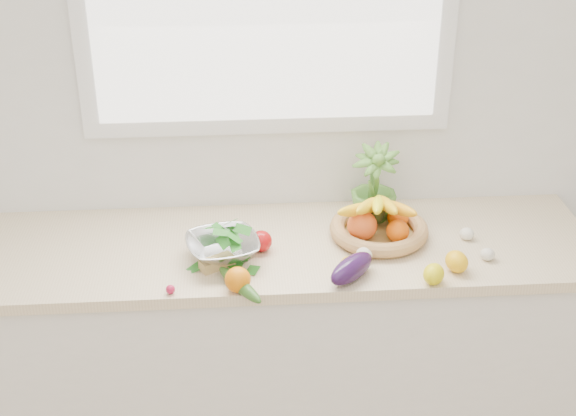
{
  "coord_description": "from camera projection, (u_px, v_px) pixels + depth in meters",
  "views": [
    {
      "loc": [
        -0.12,
        -0.44,
        2.32
      ],
      "look_at": [
        0.05,
        1.93,
        1.05
      ],
      "focal_mm": 50.0,
      "sensor_mm": 36.0,
      "label": 1
    }
  ],
  "objects": [
    {
      "name": "potted_herb",
      "position": [
        374.0,
        186.0,
        2.88
      ],
      "size": [
        0.21,
        0.21,
        0.3
      ],
      "primitive_type": "imported",
      "rotation": [
        0.0,
        0.0,
        -0.3
      ],
      "color": "#538B32",
      "rests_on": "countertop"
    },
    {
      "name": "orange_loose",
      "position": [
        238.0,
        280.0,
        2.5
      ],
      "size": [
        0.1,
        0.1,
        0.08
      ],
      "primitive_type": "sphere",
      "rotation": [
        0.0,
        0.0,
        0.24
      ],
      "color": "orange",
      "rests_on": "countertop"
    },
    {
      "name": "lemon_a",
      "position": [
        349.0,
        267.0,
        2.58
      ],
      "size": [
        0.07,
        0.09,
        0.07
      ],
      "primitive_type": "ellipsoid",
      "rotation": [
        0.0,
        0.0,
        0.03
      ],
      "color": "#D79F0B",
      "rests_on": "countertop"
    },
    {
      "name": "lemon_b",
      "position": [
        434.0,
        274.0,
        2.54
      ],
      "size": [
        0.09,
        0.1,
        0.07
      ],
      "primitive_type": "ellipsoid",
      "rotation": [
        0.0,
        0.0,
        -0.41
      ],
      "color": "yellow",
      "rests_on": "countertop"
    },
    {
      "name": "garlic_b",
      "position": [
        467.0,
        234.0,
        2.79
      ],
      "size": [
        0.06,
        0.06,
        0.04
      ],
      "primitive_type": "ellipsoid",
      "rotation": [
        0.0,
        0.0,
        0.3
      ],
      "color": "white",
      "rests_on": "countertop"
    },
    {
      "name": "radish",
      "position": [
        170.0,
        289.0,
        2.5
      ],
      "size": [
        0.03,
        0.03,
        0.03
      ],
      "primitive_type": "sphere",
      "rotation": [
        0.0,
        0.0,
        0.06
      ],
      "color": "#BC173E",
      "rests_on": "countertop"
    },
    {
      "name": "colander_with_spinach",
      "position": [
        223.0,
        243.0,
        2.65
      ],
      "size": [
        0.29,
        0.29,
        0.12
      ],
      "color": "white",
      "rests_on": "countertop"
    },
    {
      "name": "lemon_c",
      "position": [
        457.0,
        262.0,
        2.61
      ],
      "size": [
        0.09,
        0.1,
        0.07
      ],
      "primitive_type": "ellipsoid",
      "rotation": [
        0.0,
        0.0,
        0.3
      ],
      "color": "#F1AD0D",
      "rests_on": "countertop"
    },
    {
      "name": "countertop",
      "position": [
        273.0,
        249.0,
        2.78
      ],
      "size": [
        2.24,
        0.62,
        0.04
      ],
      "primitive_type": "cube",
      "color": "beige",
      "rests_on": "counter_cabinet"
    },
    {
      "name": "apple",
      "position": [
        261.0,
        241.0,
        2.72
      ],
      "size": [
        0.1,
        0.1,
        0.07
      ],
      "primitive_type": "sphere",
      "rotation": [
        0.0,
        0.0,
        -0.4
      ],
      "color": "#AC0D0F",
      "rests_on": "countertop"
    },
    {
      "name": "garlic_c",
      "position": [
        488.0,
        254.0,
        2.67
      ],
      "size": [
        0.06,
        0.06,
        0.04
      ],
      "primitive_type": "ellipsoid",
      "rotation": [
        0.0,
        0.0,
        -0.39
      ],
      "color": "beige",
      "rests_on": "countertop"
    },
    {
      "name": "eggplant",
      "position": [
        352.0,
        268.0,
        2.56
      ],
      "size": [
        0.19,
        0.2,
        0.08
      ],
      "primitive_type": "ellipsoid",
      "rotation": [
        0.0,
        0.0,
        -0.77
      ],
      "color": "#270F37",
      "rests_on": "countertop"
    },
    {
      "name": "ginger",
      "position": [
        217.0,
        263.0,
        2.63
      ],
      "size": [
        0.12,
        0.1,
        0.04
      ],
      "primitive_type": "cube",
      "rotation": [
        0.0,
        0.0,
        0.53
      ],
      "color": "tan",
      "rests_on": "countertop"
    },
    {
      "name": "fruit_basket",
      "position": [
        378.0,
        224.0,
        2.79
      ],
      "size": [
        0.41,
        0.41,
        0.18
      ],
      "color": "tan",
      "rests_on": "countertop"
    },
    {
      "name": "counter_cabinet",
      "position": [
        274.0,
        352.0,
        3.0
      ],
      "size": [
        2.2,
        0.58,
        0.86
      ],
      "primitive_type": "cube",
      "color": "silver",
      "rests_on": "ground"
    },
    {
      "name": "garlic_a",
      "position": [
        364.0,
        254.0,
        2.67
      ],
      "size": [
        0.06,
        0.06,
        0.05
      ],
      "primitive_type": "ellipsoid",
      "rotation": [
        0.0,
        0.0,
        0.05
      ],
      "color": "silver",
      "rests_on": "countertop"
    },
    {
      "name": "back_wall",
      "position": [
        267.0,
        91.0,
        2.83
      ],
      "size": [
        4.5,
        0.02,
        2.7
      ],
      "primitive_type": "cube",
      "color": "white",
      "rests_on": "ground"
    },
    {
      "name": "cucumber",
      "position": [
        240.0,
        285.0,
        2.51
      ],
      "size": [
        0.16,
        0.23,
        0.04
      ],
      "primitive_type": "ellipsoid",
      "rotation": [
        0.0,
        0.0,
        0.54
      ],
      "color": "#235218",
      "rests_on": "countertop"
    }
  ]
}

